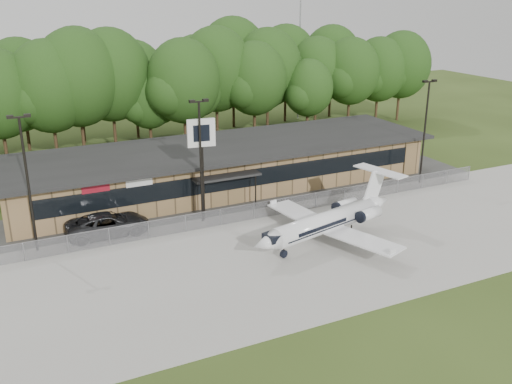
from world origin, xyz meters
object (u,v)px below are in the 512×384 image
business_jet (330,221)px  pole_sign (202,144)px  suv (108,224)px  terminal (223,165)px

business_jet → pole_sign: size_ratio=1.62×
business_jet → pole_sign: bearing=116.8°
suv → terminal: bearing=-61.6°
suv → pole_sign: size_ratio=0.75×
business_jet → suv: size_ratio=2.17×
pole_sign → suv: bearing=-176.0°
business_jet → terminal: bearing=84.7°
pole_sign → terminal: bearing=63.5°
terminal → pole_sign: (-4.78, -7.14, 4.42)m
business_jet → suv: (-14.87, 8.68, -0.80)m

